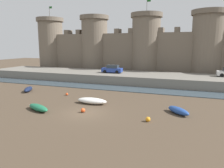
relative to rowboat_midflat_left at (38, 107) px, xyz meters
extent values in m
plane|color=#4C3D2D|center=(5.37, 1.03, -0.35)|extent=(160.00, 160.00, 0.00)
cube|color=#3D4C56|center=(5.37, 15.17, -0.30)|extent=(80.00, 4.50, 0.10)
cube|color=slate|center=(5.37, 22.42, 0.50)|extent=(65.10, 10.00, 1.71)
cube|color=#706354|center=(5.37, 32.28, 4.67)|extent=(53.10, 2.80, 10.05)
cylinder|color=#706354|center=(-21.18, 32.28, 6.41)|extent=(6.50, 6.50, 13.53)
cylinder|color=#675B4D|center=(-21.18, 32.28, 13.68)|extent=(7.28, 7.28, 1.00)
cylinder|color=#4C4742|center=(-21.18, 32.28, 15.68)|extent=(0.10, 0.10, 3.00)
cube|color=#19591E|center=(-20.73, 32.28, 16.88)|extent=(0.80, 0.04, 0.50)
cylinder|color=#706354|center=(-7.90, 32.28, 6.41)|extent=(6.50, 6.50, 13.53)
cylinder|color=#675B4D|center=(-7.90, 32.28, 13.68)|extent=(7.28, 7.28, 1.00)
cylinder|color=#706354|center=(5.37, 32.28, 6.41)|extent=(6.50, 6.50, 13.53)
cylinder|color=#675B4D|center=(5.37, 32.28, 13.68)|extent=(7.28, 7.28, 1.00)
cylinder|color=#4C4742|center=(5.37, 32.28, 15.68)|extent=(0.10, 0.10, 3.00)
cube|color=#19591E|center=(5.82, 32.28, 16.88)|extent=(0.80, 0.04, 0.50)
cylinder|color=#706354|center=(18.65, 32.28, 6.41)|extent=(6.50, 6.50, 13.53)
cylinder|color=#675B4D|center=(18.65, 32.28, 13.68)|extent=(7.28, 7.28, 1.00)
cube|color=#6A5E4F|center=(-15.56, 32.28, 10.25)|extent=(1.10, 2.52, 1.10)
cube|color=#6A5E4F|center=(-12.07, 32.28, 10.25)|extent=(1.10, 2.52, 1.10)
cube|color=#6A5E4F|center=(-1.61, 32.28, 10.25)|extent=(1.10, 2.52, 1.10)
cube|color=#6A5E4F|center=(1.88, 32.28, 10.25)|extent=(1.10, 2.52, 1.10)
cube|color=#6A5E4F|center=(8.86, 32.28, 10.25)|extent=(1.10, 2.52, 1.10)
cube|color=#6A5E4F|center=(12.35, 32.28, 10.25)|extent=(1.10, 2.52, 1.10)
ellipsoid|color=#1E6B47|center=(0.00, 0.00, -0.02)|extent=(3.73, 2.40, 0.68)
ellipsoid|color=#339266|center=(0.00, 0.00, 0.04)|extent=(3.04, 1.93, 0.37)
cube|color=beige|center=(0.25, -0.11, 0.08)|extent=(0.54, 0.93, 0.06)
cube|color=beige|center=(-1.29, 0.54, 0.06)|extent=(0.49, 0.66, 0.08)
ellipsoid|color=#141E3D|center=(-8.31, 7.90, 0.00)|extent=(2.25, 3.28, 0.71)
ellipsoid|color=navy|center=(-8.31, 7.90, 0.06)|extent=(1.81, 2.68, 0.39)
cube|color=beige|center=(-8.20, 7.68, 0.10)|extent=(0.83, 0.54, 0.06)
cube|color=beige|center=(-8.85, 9.02, 0.08)|extent=(0.60, 0.48, 0.08)
ellipsoid|color=#234793|center=(14.91, 4.29, 0.00)|extent=(2.90, 2.94, 0.71)
ellipsoid|color=blue|center=(14.91, 4.29, 0.06)|extent=(2.35, 2.38, 0.39)
cube|color=beige|center=(15.07, 4.12, 0.10)|extent=(0.77, 0.76, 0.06)
cube|color=beige|center=(14.07, 5.15, 0.08)|extent=(0.60, 0.60, 0.08)
ellipsoid|color=silver|center=(4.43, 4.76, 0.02)|extent=(3.98, 1.55, 0.75)
ellipsoid|color=white|center=(4.43, 4.76, 0.08)|extent=(3.26, 1.21, 0.41)
cube|color=beige|center=(4.13, 4.76, 0.12)|extent=(0.21, 1.28, 0.06)
cube|color=beige|center=(5.97, 4.74, 0.10)|extent=(0.29, 0.83, 0.08)
sphere|color=#E04C1E|center=(-1.03, 7.63, -0.16)|extent=(0.38, 0.38, 0.38)
sphere|color=#E04C1E|center=(5.07, 1.12, -0.11)|extent=(0.48, 0.48, 0.48)
sphere|color=orange|center=(12.34, 0.72, -0.11)|extent=(0.48, 0.48, 0.48)
cylinder|color=black|center=(20.98, 23.20, 1.68)|extent=(0.65, 0.20, 0.64)
cylinder|color=black|center=(20.92, 24.90, 1.68)|extent=(0.65, 0.20, 0.64)
cube|color=#263F99|center=(0.74, 21.91, 1.96)|extent=(4.16, 1.85, 0.80)
cube|color=#2D3842|center=(0.89, 21.92, 2.66)|extent=(2.31, 1.58, 0.64)
cylinder|color=black|center=(-0.50, 21.02, 1.68)|extent=(0.65, 0.20, 0.64)
cylinder|color=black|center=(-0.56, 22.72, 1.68)|extent=(0.65, 0.20, 0.64)
cylinder|color=black|center=(2.04, 21.11, 1.68)|extent=(0.65, 0.20, 0.64)
cylinder|color=black|center=(1.98, 22.81, 1.68)|extent=(0.65, 0.20, 0.64)
camera|label=1|loc=(16.11, -19.35, 6.96)|focal=35.00mm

